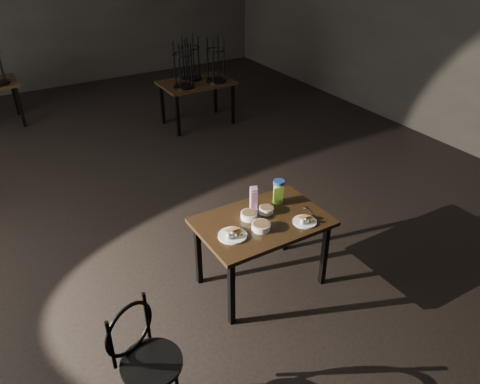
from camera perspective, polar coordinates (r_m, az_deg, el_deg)
room at (r=4.69m, az=-14.73°, el=19.31°), size 12.00×12.04×3.22m
main_table at (r=4.38m, az=2.71°, el=-4.30°), size 1.20×0.80×0.75m
plate_left at (r=4.11m, az=-0.92°, el=-5.17°), size 0.26×0.26×0.08m
plate_right at (r=4.33m, az=7.92°, el=-3.48°), size 0.22×0.22×0.07m
bowl_near at (r=4.34m, az=1.11°, el=-2.84°), size 0.16×0.16×0.06m
bowl_far at (r=4.43m, az=3.22°, el=-2.16°), size 0.14×0.14×0.05m
bowl_big at (r=4.20m, az=2.58°, el=-4.20°), size 0.17×0.17×0.06m
juice_carton at (r=4.43m, az=1.67°, el=-0.78°), size 0.08×0.08×0.25m
water_bottle at (r=4.54m, az=4.71°, el=0.08°), size 0.13×0.13×0.24m
spoon at (r=4.53m, az=8.03°, el=-2.00°), size 0.04×0.17×0.01m
bentwood_chair at (r=3.52m, az=-11.70°, el=-18.67°), size 0.49×0.49×0.92m
bg_table_right at (r=8.12m, az=-5.30°, el=13.40°), size 1.20×0.80×1.48m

